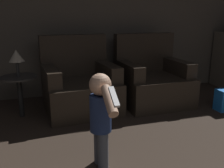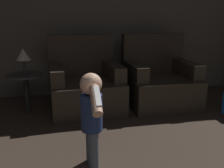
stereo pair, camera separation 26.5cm
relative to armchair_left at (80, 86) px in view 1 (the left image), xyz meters
The scene contains 6 objects.
wall_back 1.26m from the armchair_left, 62.65° to the left, with size 8.40×0.05×2.60m.
armchair_left is the anchor object (origin of this frame).
armchair_right 1.04m from the armchair_left, ahead, with size 0.93×0.90×0.97m.
person_toddler 1.40m from the armchair_left, 92.01° to the right, with size 0.17×0.55×0.79m.
side_table 0.75m from the armchair_left, behind, with size 0.45×0.45×0.51m.
lamp 0.86m from the armchair_left, behind, with size 0.18×0.18×0.32m.
Camera 1 is at (-0.84, 0.62, 1.21)m, focal length 40.00 mm.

